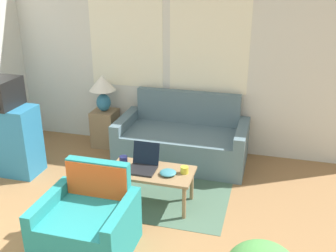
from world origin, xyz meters
TOP-DOWN VIEW (x-y plane):
  - wall_back at (-0.00, 3.92)m, footprint 5.83×0.06m
  - rug at (0.20, 2.83)m, footprint 1.72×1.94m
  - couch at (0.28, 3.46)m, footprint 1.77×0.88m
  - armchair at (-0.14, 1.36)m, footprint 0.84×0.75m
  - tv_dresser at (-1.90, 2.52)m, footprint 0.92×0.43m
  - side_table at (-0.97, 3.64)m, footprint 0.35×0.35m
  - table_lamp at (-0.97, 3.64)m, footprint 0.39×0.39m
  - coffee_table at (0.20, 2.28)m, footprint 0.95×0.49m
  - laptop at (0.10, 2.31)m, footprint 0.31×0.33m
  - cup_navy at (-0.17, 2.36)m, footprint 0.09×0.09m
  - cup_yellow at (0.57, 2.32)m, footprint 0.09×0.09m
  - snack_bowl at (0.40, 2.24)m, footprint 0.18×0.18m

SIDE VIEW (x-z plane):
  - rug at x=0.20m, z-range 0.00..0.01m
  - armchair at x=-0.14m, z-range -0.14..0.67m
  - side_table at x=-0.97m, z-range 0.00..0.56m
  - couch at x=0.28m, z-range -0.18..0.74m
  - coffee_table at x=0.20m, z-range 0.16..0.58m
  - snack_bowl at x=0.40m, z-range 0.42..0.47m
  - tv_dresser at x=-1.90m, z-range 0.00..0.92m
  - cup_yellow at x=0.57m, z-range 0.42..0.50m
  - cup_navy at x=-0.17m, z-range 0.42..0.51m
  - laptop at x=0.10m, z-range 0.35..0.62m
  - table_lamp at x=-0.97m, z-range 0.64..1.18m
  - wall_back at x=0.00m, z-range 0.01..2.61m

